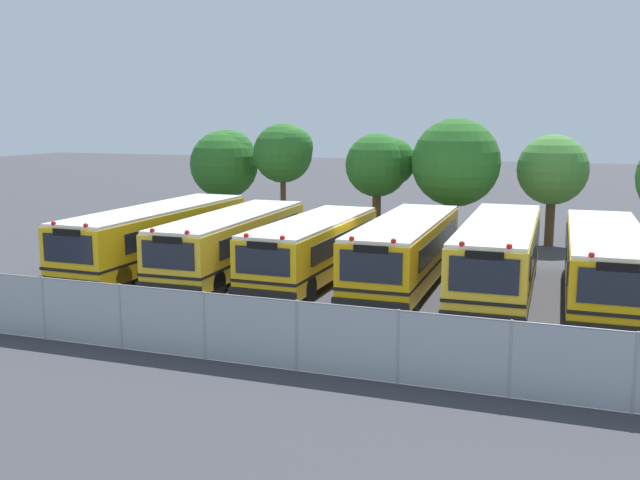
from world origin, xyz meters
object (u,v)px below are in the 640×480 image
object	(u,v)px
school_bus_4	(499,254)
school_bus_5	(605,262)
school_bus_3	(405,250)
tree_3	(458,164)
tree_4	(555,170)
tree_2	(381,165)
school_bus_1	(233,241)
tree_0	(226,162)
school_bus_0	(158,235)
school_bus_2	(313,247)
tree_1	(285,152)

from	to	relation	value
school_bus_4	school_bus_5	world-z (taller)	school_bus_4
school_bus_3	tree_3	distance (m)	9.81
school_bus_5	tree_4	world-z (taller)	tree_4
tree_2	tree_3	xyz separation A→B (m)	(3.99, -0.38, 0.13)
school_bus_5	tree_4	xyz separation A→B (m)	(-2.06, 10.91, 2.36)
school_bus_1	tree_0	size ratio (longest dim) A/B	1.84
school_bus_0	school_bus_5	distance (m)	17.68
school_bus_3	tree_0	distance (m)	16.91
school_bus_0	tree_3	xyz separation A→B (m)	(11.13, 9.60, 2.63)
school_bus_3	school_bus_5	bearing A→B (deg)	179.62
school_bus_0	school_bus_5	bearing A→B (deg)	-178.29
school_bus_5	school_bus_1	bearing A→B (deg)	-0.33
tree_4	tree_0	bearing A→B (deg)	-179.10
school_bus_2	school_bus_3	bearing A→B (deg)	-174.44
school_bus_5	tree_3	size ratio (longest dim) A/B	1.74
tree_0	tree_4	xyz separation A→B (m)	(17.86, 0.28, -0.06)
school_bus_3	school_bus_4	size ratio (longest dim) A/B	0.92
tree_1	school_bus_1	bearing A→B (deg)	-79.50
school_bus_4	tree_3	distance (m)	10.19
school_bus_1	school_bus_2	xyz separation A→B (m)	(3.55, -0.13, -0.02)
school_bus_1	school_bus_2	size ratio (longest dim) A/B	1.10
school_bus_4	tree_3	world-z (taller)	tree_3
school_bus_5	tree_1	size ratio (longest dim) A/B	1.82
school_bus_4	school_bus_2	bearing A→B (deg)	1.60
school_bus_3	tree_4	bearing A→B (deg)	-114.85
school_bus_4	tree_4	size ratio (longest dim) A/B	2.02
school_bus_3	school_bus_5	world-z (taller)	school_bus_5
school_bus_0	tree_4	distance (m)	19.30
school_bus_1	school_bus_2	bearing A→B (deg)	176.72
school_bus_2	school_bus_5	size ratio (longest dim) A/B	0.86
school_bus_0	tree_0	distance (m)	11.29
tree_3	tree_1	bearing A→B (deg)	175.48
tree_0	tree_1	distance (m)	3.93
school_bus_3	school_bus_4	xyz separation A→B (m)	(3.43, 0.04, 0.06)
school_bus_3	tree_3	size ratio (longest dim) A/B	1.63
tree_0	tree_2	xyz separation A→B (m)	(9.37, -0.82, 0.11)
school_bus_0	tree_3	bearing A→B (deg)	-138.09
school_bus_2	tree_3	xyz separation A→B (m)	(4.04, 9.72, 2.72)
tree_4	school_bus_2	bearing A→B (deg)	-127.30
school_bus_3	tree_2	world-z (taller)	tree_2
school_bus_4	tree_2	bearing A→B (deg)	-55.49
tree_3	tree_4	distance (m)	4.74
school_bus_1	school_bus_5	xyz separation A→B (m)	(14.15, 0.17, 0.05)
school_bus_3	tree_1	bearing A→B (deg)	-48.86
school_bus_1	tree_3	xyz separation A→B (m)	(7.60, 9.59, 2.69)
school_bus_2	tree_4	bearing A→B (deg)	-126.21
tree_0	school_bus_0	bearing A→B (deg)	-78.31
tree_1	school_bus_0	bearing A→B (deg)	-98.87
school_bus_1	school_bus_4	distance (m)	10.59
school_bus_5	tree_2	distance (m)	14.62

